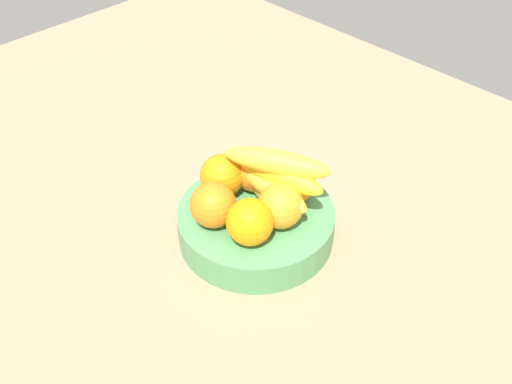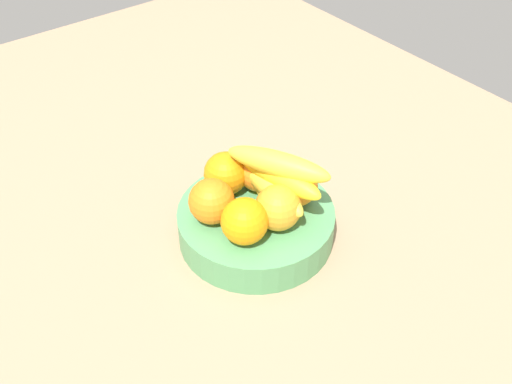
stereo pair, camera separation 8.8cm
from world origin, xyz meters
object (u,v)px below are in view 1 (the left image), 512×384
object	(u,v)px
banana_bunch	(272,178)
orange_front_left	(213,205)
fruit_bowl	(256,224)
orange_front_right	(250,222)
orange_center	(280,206)
orange_back_left	(293,182)
orange_top_stack	(222,176)
orange_back_right	(255,170)

from	to	relation	value
banana_bunch	orange_front_left	bearing A→B (deg)	71.54
fruit_bowl	orange_front_right	world-z (taller)	orange_front_right
fruit_bowl	banana_bunch	bearing A→B (deg)	-97.44
fruit_bowl	banana_bunch	distance (cm)	8.70
orange_center	orange_back_left	world-z (taller)	same
orange_front_right	banana_bunch	distance (cm)	9.22
orange_top_stack	banana_bunch	size ratio (longest dim) A/B	0.39
orange_back_right	orange_back_left	bearing A→B (deg)	-161.18
orange_center	orange_back_right	bearing A→B (deg)	-20.86
orange_front_left	orange_center	world-z (taller)	same
fruit_bowl	banana_bunch	xyz separation A→B (cm)	(-0.42, -3.19, 8.08)
orange_back_left	orange_center	bearing A→B (deg)	114.34
orange_center	fruit_bowl	bearing A→B (deg)	8.58
fruit_bowl	orange_top_stack	xyz separation A→B (cm)	(7.07, 0.75, 6.40)
orange_front_right	orange_back_left	bearing A→B (deg)	-80.93
orange_back_right	orange_front_right	bearing A→B (deg)	131.72
orange_front_left	orange_front_right	distance (cm)	6.85
orange_back_left	orange_top_stack	size ratio (longest dim) A/B	1.00
fruit_bowl	orange_back_right	xyz separation A→B (cm)	(4.40, -4.13, 6.40)
orange_front_right	fruit_bowl	bearing A→B (deg)	-52.98
orange_front_right	banana_bunch	world-z (taller)	banana_bunch
orange_back_left	orange_back_right	xyz separation A→B (cm)	(6.46, 2.20, 0.00)
orange_front_left	orange_center	distance (cm)	10.35
orange_front_left	orange_top_stack	size ratio (longest dim) A/B	1.00
fruit_bowl	orange_front_right	bearing A→B (deg)	127.02
fruit_bowl	orange_center	bearing A→B (deg)	-171.42
orange_front_right	orange_center	xyz separation A→B (cm)	(-0.71, -5.88, 0.00)
orange_front_right	orange_back_left	xyz separation A→B (cm)	(1.84, -11.51, 0.00)
orange_center	banana_bunch	distance (cm)	5.17
orange_front_left	orange_back_right	bearing A→B (deg)	-81.56
orange_top_stack	orange_center	bearing A→B (deg)	-172.96
orange_front_left	banana_bunch	bearing A→B (deg)	-108.46
orange_front_left	orange_back_right	size ratio (longest dim) A/B	1.00
fruit_bowl	orange_center	xyz separation A→B (cm)	(-4.62, -0.70, 6.40)
orange_front_right	banana_bunch	xyz separation A→B (cm)	(3.49, -8.37, 1.68)
orange_front_left	orange_back_right	distance (cm)	10.75
orange_front_left	orange_back_left	bearing A→B (deg)	-110.84
orange_top_stack	banana_bunch	bearing A→B (deg)	-152.23
orange_center	orange_top_stack	world-z (taller)	same
orange_top_stack	orange_front_right	bearing A→B (deg)	158.00
orange_front_right	banana_bunch	bearing A→B (deg)	-67.39
orange_center	orange_back_left	bearing A→B (deg)	-65.66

